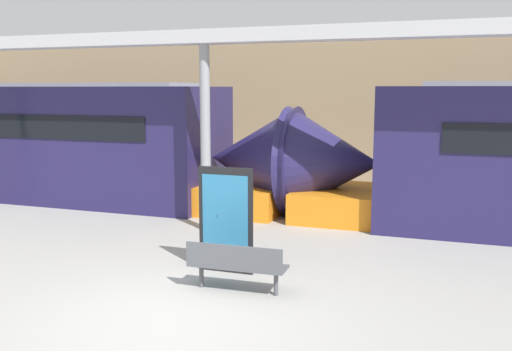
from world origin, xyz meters
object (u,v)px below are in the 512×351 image
poster_board (226,220)px  support_column_near (205,139)px  trash_bin (223,239)px  train_right (21,142)px  bench_near (236,263)px

poster_board → support_column_near: size_ratio=0.45×
trash_bin → train_right: bearing=151.4°
poster_board → support_column_near: bearing=120.8°
poster_board → support_column_near: support_column_near is taller
bench_near → trash_bin: size_ratio=1.54×
trash_bin → poster_board: poster_board is taller
poster_board → bench_near: bearing=-58.9°
train_right → support_column_near: support_column_near is taller
bench_near → poster_board: size_ratio=0.85×
train_right → bench_near: (8.91, -5.58, -1.06)m
trash_bin → support_column_near: (-1.38, 2.32, 1.49)m
poster_board → support_column_near: 3.15m
poster_board → trash_bin: bearing=122.0°
bench_near → trash_bin: (-0.67, 1.10, 0.03)m
bench_near → poster_board: (-0.53, 0.87, 0.44)m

